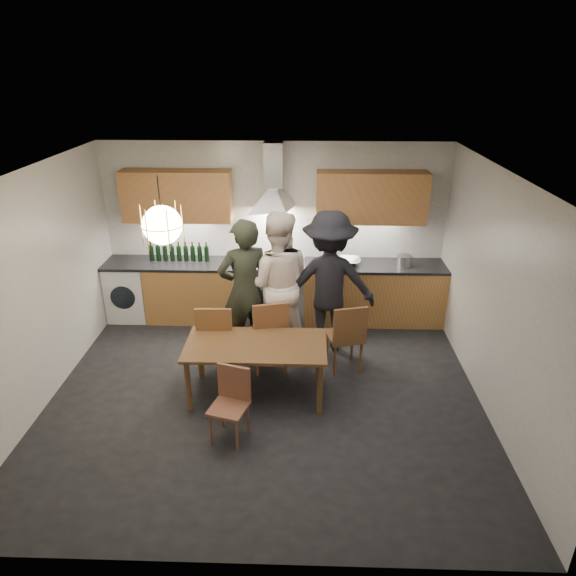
{
  "coord_description": "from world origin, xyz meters",
  "views": [
    {
      "loc": [
        0.43,
        -5.04,
        3.63
      ],
      "look_at": [
        0.26,
        0.4,
        1.2
      ],
      "focal_mm": 32.0,
      "sensor_mm": 36.0,
      "label": 1
    }
  ],
  "objects_px": {
    "chair_back_left": "(216,335)",
    "wine_bottles": "(179,251)",
    "stock_pot": "(404,261)",
    "person_right": "(329,282)",
    "mixing_bowl": "(349,261)",
    "dining_table": "(256,350)",
    "person_left": "(245,291)",
    "person_mid": "(277,283)",
    "chair_front": "(231,398)"
  },
  "relations": [
    {
      "from": "dining_table",
      "to": "mixing_bowl",
      "type": "distance_m",
      "value": 2.31
    },
    {
      "from": "dining_table",
      "to": "person_mid",
      "type": "relative_size",
      "value": 0.83
    },
    {
      "from": "chair_front",
      "to": "mixing_bowl",
      "type": "distance_m",
      "value": 3.05
    },
    {
      "from": "dining_table",
      "to": "person_right",
      "type": "bearing_deg",
      "value": 52.96
    },
    {
      "from": "chair_back_left",
      "to": "wine_bottles",
      "type": "bearing_deg",
      "value": -65.17
    },
    {
      "from": "person_right",
      "to": "wine_bottles",
      "type": "distance_m",
      "value": 2.34
    },
    {
      "from": "chair_back_left",
      "to": "stock_pot",
      "type": "bearing_deg",
      "value": -150.37
    },
    {
      "from": "person_left",
      "to": "person_mid",
      "type": "relative_size",
      "value": 0.98
    },
    {
      "from": "chair_back_left",
      "to": "wine_bottles",
      "type": "relative_size",
      "value": 1.08
    },
    {
      "from": "chair_front",
      "to": "person_right",
      "type": "height_order",
      "value": "person_right"
    },
    {
      "from": "mixing_bowl",
      "to": "person_left",
      "type": "bearing_deg",
      "value": -142.48
    },
    {
      "from": "stock_pot",
      "to": "wine_bottles",
      "type": "height_order",
      "value": "wine_bottles"
    },
    {
      "from": "person_mid",
      "to": "chair_back_left",
      "type": "bearing_deg",
      "value": 41.68
    },
    {
      "from": "person_left",
      "to": "chair_back_left",
      "type": "bearing_deg",
      "value": 32.48
    },
    {
      "from": "dining_table",
      "to": "chair_back_left",
      "type": "relative_size",
      "value": 1.68
    },
    {
      "from": "dining_table",
      "to": "chair_back_left",
      "type": "xyz_separation_m",
      "value": [
        -0.53,
        0.42,
        -0.05
      ]
    },
    {
      "from": "mixing_bowl",
      "to": "chair_back_left",
      "type": "bearing_deg",
      "value": -138.31
    },
    {
      "from": "chair_back_left",
      "to": "chair_front",
      "type": "relative_size",
      "value": 1.21
    },
    {
      "from": "chair_front",
      "to": "person_mid",
      "type": "bearing_deg",
      "value": 94.16
    },
    {
      "from": "person_right",
      "to": "mixing_bowl",
      "type": "xyz_separation_m",
      "value": [
        0.32,
        0.82,
        -0.02
      ]
    },
    {
      "from": "person_right",
      "to": "chair_back_left",
      "type": "bearing_deg",
      "value": 26.13
    },
    {
      "from": "person_mid",
      "to": "person_right",
      "type": "relative_size",
      "value": 1.01
    },
    {
      "from": "dining_table",
      "to": "chair_back_left",
      "type": "height_order",
      "value": "chair_back_left"
    },
    {
      "from": "dining_table",
      "to": "wine_bottles",
      "type": "bearing_deg",
      "value": 123.17
    },
    {
      "from": "person_mid",
      "to": "chair_front",
      "type": "bearing_deg",
      "value": 77.46
    },
    {
      "from": "chair_back_left",
      "to": "chair_front",
      "type": "xyz_separation_m",
      "value": [
        0.34,
        -1.14,
        -0.1
      ]
    },
    {
      "from": "person_left",
      "to": "person_right",
      "type": "xyz_separation_m",
      "value": [
        1.08,
        0.26,
        0.02
      ]
    },
    {
      "from": "chair_front",
      "to": "wine_bottles",
      "type": "distance_m",
      "value": 3.01
    },
    {
      "from": "dining_table",
      "to": "person_left",
      "type": "height_order",
      "value": "person_left"
    },
    {
      "from": "person_mid",
      "to": "wine_bottles",
      "type": "height_order",
      "value": "person_mid"
    },
    {
      "from": "chair_back_left",
      "to": "person_left",
      "type": "height_order",
      "value": "person_left"
    },
    {
      "from": "person_left",
      "to": "wine_bottles",
      "type": "relative_size",
      "value": 2.12
    },
    {
      "from": "stock_pot",
      "to": "wine_bottles",
      "type": "distance_m",
      "value": 3.29
    },
    {
      "from": "person_mid",
      "to": "person_left",
      "type": "bearing_deg",
      "value": 25.6
    },
    {
      "from": "person_right",
      "to": "stock_pot",
      "type": "height_order",
      "value": "person_right"
    },
    {
      "from": "chair_back_left",
      "to": "person_left",
      "type": "xyz_separation_m",
      "value": [
        0.32,
        0.45,
        0.39
      ]
    },
    {
      "from": "chair_front",
      "to": "person_left",
      "type": "xyz_separation_m",
      "value": [
        -0.02,
        1.6,
        0.49
      ]
    },
    {
      "from": "person_mid",
      "to": "stock_pot",
      "type": "distance_m",
      "value": 1.98
    },
    {
      "from": "chair_back_left",
      "to": "person_right",
      "type": "relative_size",
      "value": 0.5
    },
    {
      "from": "chair_back_left",
      "to": "person_right",
      "type": "height_order",
      "value": "person_right"
    },
    {
      "from": "dining_table",
      "to": "mixing_bowl",
      "type": "relative_size",
      "value": 4.67
    },
    {
      "from": "person_mid",
      "to": "person_right",
      "type": "height_order",
      "value": "person_mid"
    },
    {
      "from": "chair_back_left",
      "to": "mixing_bowl",
      "type": "bearing_deg",
      "value": -139.48
    },
    {
      "from": "person_mid",
      "to": "stock_pot",
      "type": "bearing_deg",
      "value": -155.22
    },
    {
      "from": "chair_front",
      "to": "person_right",
      "type": "relative_size",
      "value": 0.41
    },
    {
      "from": "chair_front",
      "to": "person_left",
      "type": "bearing_deg",
      "value": 106.87
    },
    {
      "from": "chair_back_left",
      "to": "person_left",
      "type": "relative_size",
      "value": 0.51
    },
    {
      "from": "dining_table",
      "to": "person_left",
      "type": "relative_size",
      "value": 0.85
    },
    {
      "from": "chair_front",
      "to": "mixing_bowl",
      "type": "bearing_deg",
      "value": 78.87
    },
    {
      "from": "chair_back_left",
      "to": "wine_bottles",
      "type": "xyz_separation_m",
      "value": [
        -0.78,
        1.59,
        0.5
      ]
    }
  ]
}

